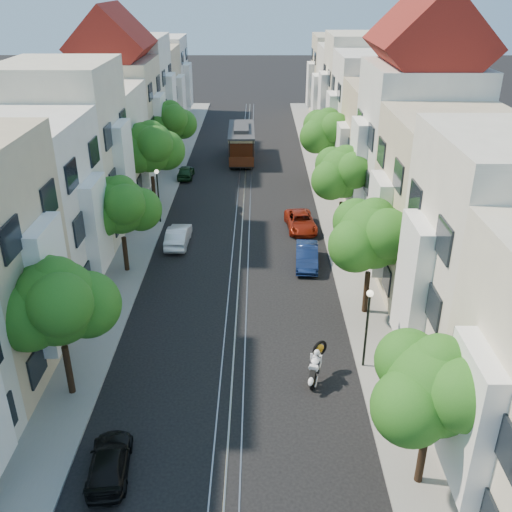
{
  "coord_description": "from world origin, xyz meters",
  "views": [
    {
      "loc": [
        1.2,
        -18.47,
        16.99
      ],
      "look_at": [
        1.09,
        11.77,
        2.2
      ],
      "focal_mm": 40.0,
      "sensor_mm": 36.0,
      "label": 1
    }
  ],
  "objects_px": {
    "tree_e_a": "(435,389)",
    "tree_e_c": "(344,174)",
    "lamp_west": "(158,188)",
    "cable_car": "(242,141)",
    "tree_w_d": "(171,122)",
    "parked_car_w_far": "(186,172)",
    "lamp_east": "(368,317)",
    "tree_w_c": "(151,148)",
    "tree_e_d": "(327,132)",
    "parked_car_w_near": "(109,462)",
    "tree_e_b": "(373,236)",
    "tree_w_b": "(121,208)",
    "parked_car_w_mid": "(178,236)",
    "tree_w_a": "(58,304)",
    "parked_car_e_mid": "(307,256)",
    "sportbike_rider": "(316,364)",
    "parked_car_e_far": "(301,222)"
  },
  "relations": [
    {
      "from": "tree_e_a",
      "to": "parked_car_w_far",
      "type": "height_order",
      "value": "tree_e_a"
    },
    {
      "from": "tree_w_d",
      "to": "cable_car",
      "type": "relative_size",
      "value": 0.77
    },
    {
      "from": "tree_w_a",
      "to": "tree_w_b",
      "type": "bearing_deg",
      "value": 90.0
    },
    {
      "from": "tree_w_c",
      "to": "cable_car",
      "type": "relative_size",
      "value": 0.84
    },
    {
      "from": "tree_e_d",
      "to": "tree_w_d",
      "type": "bearing_deg",
      "value": 160.85
    },
    {
      "from": "tree_e_c",
      "to": "parked_car_w_mid",
      "type": "height_order",
      "value": "tree_e_c"
    },
    {
      "from": "tree_w_c",
      "to": "lamp_west",
      "type": "distance_m",
      "value": 3.81
    },
    {
      "from": "tree_w_b",
      "to": "parked_car_w_near",
      "type": "bearing_deg",
      "value": -80.61
    },
    {
      "from": "tree_w_c",
      "to": "cable_car",
      "type": "height_order",
      "value": "tree_w_c"
    },
    {
      "from": "lamp_west",
      "to": "sportbike_rider",
      "type": "distance_m",
      "value": 21.68
    },
    {
      "from": "tree_w_a",
      "to": "sportbike_rider",
      "type": "bearing_deg",
      "value": 5.05
    },
    {
      "from": "tree_e_a",
      "to": "lamp_west",
      "type": "height_order",
      "value": "tree_e_a"
    },
    {
      "from": "tree_w_b",
      "to": "parked_car_w_near",
      "type": "relative_size",
      "value": 1.71
    },
    {
      "from": "tree_e_a",
      "to": "tree_w_d",
      "type": "relative_size",
      "value": 0.96
    },
    {
      "from": "tree_e_c",
      "to": "lamp_east",
      "type": "relative_size",
      "value": 1.57
    },
    {
      "from": "parked_car_e_far",
      "to": "tree_e_c",
      "type": "bearing_deg",
      "value": -22.66
    },
    {
      "from": "lamp_west",
      "to": "parked_car_w_far",
      "type": "distance_m",
      "value": 11.28
    },
    {
      "from": "tree_w_c",
      "to": "sportbike_rider",
      "type": "bearing_deg",
      "value": -63.41
    },
    {
      "from": "tree_e_a",
      "to": "parked_car_w_mid",
      "type": "bearing_deg",
      "value": 118.87
    },
    {
      "from": "parked_car_w_mid",
      "to": "parked_car_w_far",
      "type": "distance_m",
      "value": 14.96
    },
    {
      "from": "tree_w_d",
      "to": "parked_car_w_far",
      "type": "height_order",
      "value": "tree_w_d"
    },
    {
      "from": "tree_w_d",
      "to": "parked_car_w_near",
      "type": "xyz_separation_m",
      "value": [
        2.74,
        -38.56,
        -4.07
      ]
    },
    {
      "from": "tree_e_b",
      "to": "tree_w_d",
      "type": "relative_size",
      "value": 1.03
    },
    {
      "from": "lamp_west",
      "to": "cable_car",
      "type": "distance_m",
      "value": 18.22
    },
    {
      "from": "cable_car",
      "to": "tree_e_a",
      "type": "bearing_deg",
      "value": -80.81
    },
    {
      "from": "lamp_east",
      "to": "parked_car_w_near",
      "type": "distance_m",
      "value": 12.77
    },
    {
      "from": "tree_e_a",
      "to": "tree_e_b",
      "type": "xyz_separation_m",
      "value": [
        0.0,
        12.0,
        0.34
      ]
    },
    {
      "from": "tree_e_d",
      "to": "sportbike_rider",
      "type": "bearing_deg",
      "value": -96.87
    },
    {
      "from": "parked_car_e_mid",
      "to": "tree_w_d",
      "type": "bearing_deg",
      "value": 122.4
    },
    {
      "from": "tree_e_d",
      "to": "tree_w_a",
      "type": "relative_size",
      "value": 1.02
    },
    {
      "from": "tree_e_d",
      "to": "parked_car_w_mid",
      "type": "bearing_deg",
      "value": -132.21
    },
    {
      "from": "tree_e_b",
      "to": "tree_w_b",
      "type": "distance_m",
      "value": 15.25
    },
    {
      "from": "cable_car",
      "to": "tree_w_d",
      "type": "bearing_deg",
      "value": -154.96
    },
    {
      "from": "lamp_east",
      "to": "tree_w_a",
      "type": "bearing_deg",
      "value": -171.43
    },
    {
      "from": "tree_e_d",
      "to": "cable_car",
      "type": "relative_size",
      "value": 0.81
    },
    {
      "from": "tree_e_b",
      "to": "tree_e_d",
      "type": "relative_size",
      "value": 0.98
    },
    {
      "from": "parked_car_e_far",
      "to": "parked_car_w_far",
      "type": "height_order",
      "value": "parked_car_e_far"
    },
    {
      "from": "lamp_east",
      "to": "parked_car_e_mid",
      "type": "xyz_separation_m",
      "value": [
        -1.9,
        10.92,
        -2.18
      ]
    },
    {
      "from": "tree_w_a",
      "to": "tree_w_d",
      "type": "bearing_deg",
      "value": 90.0
    },
    {
      "from": "tree_e_a",
      "to": "tree_e_c",
      "type": "distance_m",
      "value": 23.0
    },
    {
      "from": "lamp_west",
      "to": "tree_w_b",
      "type": "bearing_deg",
      "value": -95.97
    },
    {
      "from": "lamp_west",
      "to": "cable_car",
      "type": "xyz_separation_m",
      "value": [
        5.8,
        17.25,
        -0.94
      ]
    },
    {
      "from": "tree_e_d",
      "to": "parked_car_w_near",
      "type": "height_order",
      "value": "tree_e_d"
    },
    {
      "from": "tree_e_a",
      "to": "parked_car_w_far",
      "type": "xyz_separation_m",
      "value": [
        -12.86,
        36.06,
        -3.8
      ]
    },
    {
      "from": "lamp_east",
      "to": "lamp_west",
      "type": "bearing_deg",
      "value": 124.99
    },
    {
      "from": "tree_e_a",
      "to": "tree_e_b",
      "type": "bearing_deg",
      "value": 90.0
    },
    {
      "from": "cable_car",
      "to": "lamp_east",
      "type": "bearing_deg",
      "value": -80.29
    },
    {
      "from": "tree_w_b",
      "to": "lamp_east",
      "type": "height_order",
      "value": "tree_w_b"
    },
    {
      "from": "tree_e_c",
      "to": "lamp_east",
      "type": "bearing_deg",
      "value": -93.44
    },
    {
      "from": "sportbike_rider",
      "to": "cable_car",
      "type": "distance_m",
      "value": 36.58
    }
  ]
}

